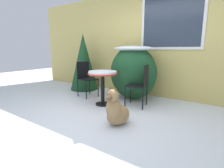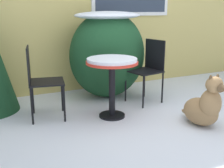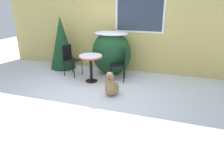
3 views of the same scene
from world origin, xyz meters
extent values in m
plane|color=silver|center=(0.00, 0.00, 0.00)|extent=(16.00, 16.00, 0.00)
cube|color=tan|center=(0.00, 2.20, 1.34)|extent=(8.00, 0.06, 2.69)
ellipsoid|color=#194223|center=(-0.11, 1.63, 0.64)|extent=(1.17, 0.83, 1.28)
ellipsoid|color=silver|center=(-0.11, 1.63, 1.22)|extent=(1.00, 0.70, 0.12)
cylinder|color=black|center=(-0.41, 0.83, 0.01)|extent=(0.33, 0.33, 0.03)
cylinder|color=black|center=(-0.41, 0.83, 0.35)|extent=(0.08, 0.08, 0.65)
cylinder|color=red|center=(-0.41, 0.83, 0.69)|extent=(0.63, 0.63, 0.03)
cylinder|color=silver|center=(-0.41, 0.83, 0.73)|extent=(0.61, 0.61, 0.04)
cube|color=black|center=(0.24, 1.15, 0.46)|extent=(0.48, 0.48, 0.02)
cube|color=black|center=(0.44, 1.19, 0.68)|extent=(0.09, 0.37, 0.43)
cylinder|color=black|center=(0.02, 1.29, 0.22)|extent=(0.02, 0.02, 0.45)
cylinder|color=black|center=(0.10, 0.93, 0.22)|extent=(0.02, 0.02, 0.45)
cylinder|color=black|center=(0.39, 1.37, 0.22)|extent=(0.02, 0.02, 0.45)
cylinder|color=black|center=(0.47, 1.00, 0.22)|extent=(0.02, 0.02, 0.45)
cube|color=black|center=(-1.14, 1.15, 0.46)|extent=(0.48, 0.48, 0.02)
cube|color=black|center=(-1.33, 1.19, 0.68)|extent=(0.09, 0.37, 0.43)
cylinder|color=black|center=(-1.00, 0.93, 0.22)|extent=(0.02, 0.02, 0.45)
cylinder|color=black|center=(-0.92, 1.29, 0.22)|extent=(0.02, 0.02, 0.45)
cylinder|color=black|center=(-1.36, 1.00, 0.22)|extent=(0.02, 0.02, 0.45)
cylinder|color=black|center=(-1.29, 1.37, 0.22)|extent=(0.02, 0.02, 0.45)
ellipsoid|color=#937047|center=(0.42, 0.17, 0.16)|extent=(0.34, 0.46, 0.31)
ellipsoid|color=#937047|center=(0.42, 0.04, 0.29)|extent=(0.26, 0.23, 0.34)
sphere|color=#937047|center=(0.43, 0.01, 0.52)|extent=(0.19, 0.19, 0.19)
cone|color=brown|center=(0.43, -0.13, 0.51)|extent=(0.11, 0.10, 0.10)
ellipsoid|color=brown|center=(0.37, 0.02, 0.59)|extent=(0.04, 0.03, 0.08)
ellipsoid|color=brown|center=(0.48, 0.02, 0.59)|extent=(0.04, 0.03, 0.08)
ellipsoid|color=#937047|center=(0.42, 0.38, 0.07)|extent=(0.07, 0.21, 0.06)
camera|label=1|loc=(1.88, -2.09, 1.20)|focal=28.00mm
camera|label=2|loc=(-1.83, -2.17, 1.33)|focal=45.00mm
camera|label=3|loc=(1.99, -4.34, 2.13)|focal=35.00mm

